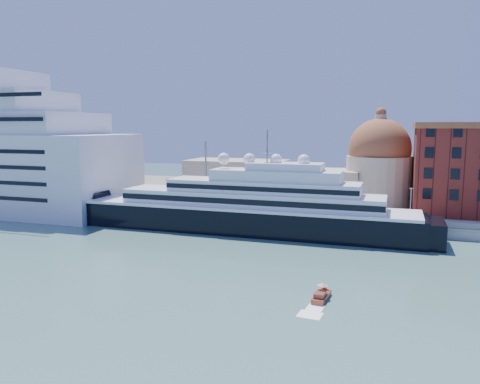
% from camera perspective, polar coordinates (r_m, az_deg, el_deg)
% --- Properties ---
extents(ground, '(400.00, 400.00, 0.00)m').
position_cam_1_polar(ground, '(86.05, -0.23, -8.34)').
color(ground, '#3A6563').
rests_on(ground, ground).
extents(quay, '(180.00, 10.00, 2.50)m').
position_cam_1_polar(quay, '(117.55, 5.11, -3.30)').
color(quay, gray).
rests_on(quay, ground).
extents(land, '(260.00, 72.00, 2.00)m').
position_cam_1_polar(land, '(157.20, 8.59, -0.59)').
color(land, slate).
rests_on(land, ground).
extents(quay_fence, '(180.00, 0.10, 1.20)m').
position_cam_1_polar(quay_fence, '(112.91, 4.59, -2.81)').
color(quay_fence, slate).
rests_on(quay_fence, quay).
extents(superyacht, '(91.46, 12.68, 27.33)m').
position_cam_1_polar(superyacht, '(109.23, -1.15, -2.29)').
color(superyacht, black).
rests_on(superyacht, ground).
extents(service_barge, '(14.33, 7.23, 3.08)m').
position_cam_1_polar(service_barge, '(125.89, -18.47, -3.10)').
color(service_barge, white).
rests_on(service_barge, ground).
extents(water_taxi, '(2.18, 5.25, 2.43)m').
position_cam_1_polar(water_taxi, '(68.21, 9.88, -12.38)').
color(water_taxi, maroon).
rests_on(water_taxi, ground).
extents(church, '(66.00, 18.00, 25.50)m').
position_cam_1_polar(church, '(138.04, 10.04, 2.34)').
color(church, beige).
rests_on(church, land).
extents(lamp_posts, '(120.80, 2.40, 18.00)m').
position_cam_1_polar(lamp_posts, '(118.09, -1.02, 1.00)').
color(lamp_posts, slate).
rests_on(lamp_posts, quay).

